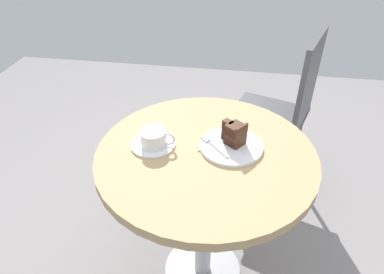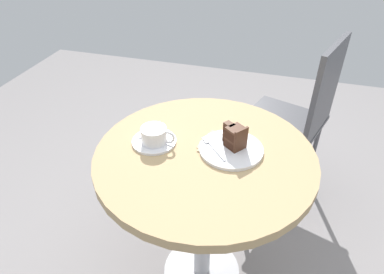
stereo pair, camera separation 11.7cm
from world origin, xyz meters
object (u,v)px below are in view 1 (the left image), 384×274
(cake_slice, at_px, (234,134))
(fork, at_px, (212,144))
(coffee_cup, at_px, (154,137))
(teaspoon, at_px, (152,136))
(napkin, at_px, (218,142))
(saucer, at_px, (153,144))
(cafe_chair, at_px, (285,106))
(cake_plate, at_px, (231,146))

(cake_slice, relative_size, fork, 0.75)
(coffee_cup, relative_size, teaspoon, 1.56)
(teaspoon, xyz_separation_m, napkin, (0.24, 0.01, -0.01))
(saucer, bearing_deg, teaspoon, 110.58)
(saucer, xyz_separation_m, cake_slice, (0.28, 0.04, 0.05))
(teaspoon, xyz_separation_m, cafe_chair, (0.54, 0.60, -0.17))
(cake_slice, relative_size, napkin, 0.59)
(teaspoon, bearing_deg, coffee_cup, -115.40)
(cake_plate, bearing_deg, cafe_chair, 67.77)
(saucer, height_order, teaspoon, teaspoon)
(cafe_chair, bearing_deg, cake_slice, -3.15)
(saucer, xyz_separation_m, cafe_chair, (0.52, 0.64, -0.17))
(napkin, bearing_deg, fork, -122.36)
(teaspoon, height_order, napkin, teaspoon)
(coffee_cup, xyz_separation_m, fork, (0.20, 0.02, -0.02))
(cake_plate, xyz_separation_m, napkin, (-0.05, 0.02, -0.00))
(teaspoon, relative_size, cake_plate, 0.36)
(saucer, height_order, napkin, saucer)
(saucer, distance_m, cake_plate, 0.27)
(coffee_cup, bearing_deg, cafe_chair, 51.36)
(fork, bearing_deg, cake_slice, -113.39)
(cake_slice, distance_m, fork, 0.09)
(cake_slice, relative_size, cafe_chair, 0.10)
(cake_plate, distance_m, fork, 0.07)
(cake_slice, bearing_deg, cake_plate, -119.77)
(fork, bearing_deg, napkin, -73.65)
(saucer, bearing_deg, cake_plate, 6.04)
(coffee_cup, xyz_separation_m, cake_slice, (0.27, 0.05, 0.01))
(saucer, distance_m, cake_slice, 0.29)
(napkin, bearing_deg, cake_slice, -8.14)
(saucer, bearing_deg, cafe_chair, 50.73)
(fork, relative_size, napkin, 0.78)
(cake_plate, bearing_deg, teaspoon, 177.69)
(cake_plate, distance_m, cake_slice, 0.05)
(fork, height_order, cafe_chair, cafe_chair)
(coffee_cup, distance_m, cake_plate, 0.27)
(teaspoon, bearing_deg, fork, -56.49)
(teaspoon, bearing_deg, napkin, -48.46)
(saucer, xyz_separation_m, teaspoon, (-0.02, 0.04, 0.01))
(cake_slice, distance_m, napkin, 0.07)
(cafe_chair, bearing_deg, saucer, -20.36)
(coffee_cup, distance_m, cake_slice, 0.28)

